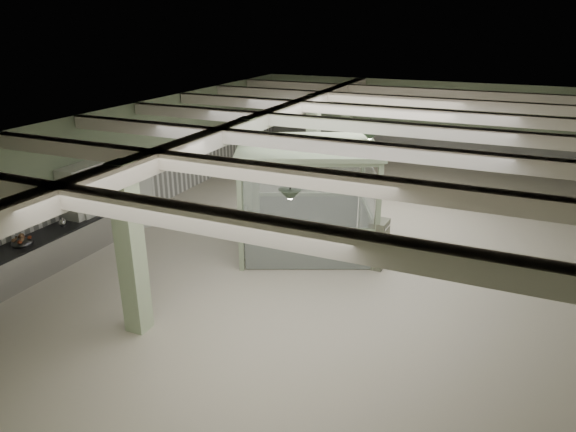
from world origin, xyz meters
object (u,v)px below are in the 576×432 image
at_px(prep_counter, 62,243).
at_px(guard_booth, 307,181).
at_px(walkin_cooler, 104,196).
at_px(filing_cabinet, 378,244).

distance_m(prep_counter, guard_booth, 6.79).
xyz_separation_m(prep_counter, guard_booth, (5.71, 3.37, 1.51)).
distance_m(walkin_cooler, filing_cabinet, 8.04).
relative_size(walkin_cooler, filing_cabinet, 2.06).
xyz_separation_m(walkin_cooler, guard_booth, (5.79, 1.56, 0.76)).
bearing_deg(walkin_cooler, filing_cabinet, 8.36).
bearing_deg(filing_cabinet, prep_counter, -155.74).
bearing_deg(prep_counter, walkin_cooler, 92.66).
distance_m(prep_counter, walkin_cooler, 1.96).
bearing_deg(filing_cabinet, walkin_cooler, -168.14).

